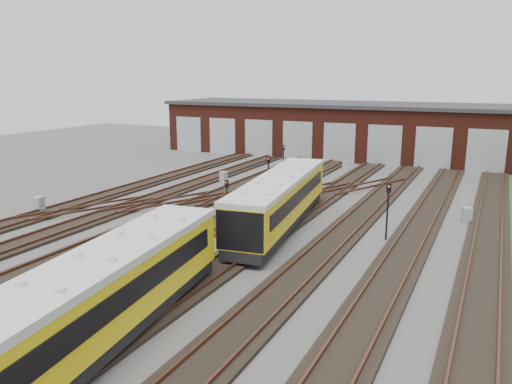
% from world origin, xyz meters
% --- Properties ---
extents(ground, '(120.00, 120.00, 0.00)m').
position_xyz_m(ground, '(0.00, 0.00, 0.00)').
color(ground, '#4B4845').
rests_on(ground, ground).
extents(track_network, '(30.40, 70.00, 0.33)m').
position_xyz_m(track_network, '(-0.17, 0.59, 0.11)').
color(track_network, black).
rests_on(track_network, ground).
extents(maintenance_shed, '(51.00, 12.50, 6.35)m').
position_xyz_m(maintenance_shed, '(-0.01, 39.97, 3.20)').
color(maintenance_shed, '#551F15').
rests_on(maintenance_shed, ground).
extents(metro_train, '(4.60, 46.95, 3.04)m').
position_xyz_m(metro_train, '(2.00, -7.95, 1.89)').
color(metro_train, black).
rests_on(metro_train, ground).
extents(signal_mast_0, '(0.31, 0.29, 3.29)m').
position_xyz_m(signal_mast_0, '(-2.21, 15.49, 2.12)').
color(signal_mast_0, black).
rests_on(signal_mast_0, ground).
extents(signal_mast_1, '(0.25, 0.23, 2.99)m').
position_xyz_m(signal_mast_1, '(-1.36, 7.20, 1.91)').
color(signal_mast_1, black).
rests_on(signal_mast_1, ground).
extents(signal_mast_2, '(0.29, 0.28, 3.25)m').
position_xyz_m(signal_mast_2, '(-3.88, 22.44, 2.07)').
color(signal_mast_2, black).
rests_on(signal_mast_2, ground).
extents(signal_mast_3, '(0.30, 0.28, 3.43)m').
position_xyz_m(signal_mast_3, '(8.56, 8.71, 2.20)').
color(signal_mast_3, black).
rests_on(signal_mast_3, ground).
extents(relay_cabinet_0, '(0.67, 0.56, 1.11)m').
position_xyz_m(relay_cabinet_0, '(-15.00, 4.16, 0.56)').
color(relay_cabinet_0, '#9C9EA1').
rests_on(relay_cabinet_0, ground).
extents(relay_cabinet_1, '(0.69, 0.62, 1.00)m').
position_xyz_m(relay_cabinet_1, '(-8.29, 18.88, 0.50)').
color(relay_cabinet_1, '#9C9EA1').
rests_on(relay_cabinet_1, ground).
extents(relay_cabinet_2, '(0.62, 0.54, 0.96)m').
position_xyz_m(relay_cabinet_2, '(-0.15, 8.87, 0.48)').
color(relay_cabinet_2, '#9C9EA1').
rests_on(relay_cabinet_2, ground).
extents(relay_cabinet_3, '(0.72, 0.65, 1.01)m').
position_xyz_m(relay_cabinet_3, '(0.05, 29.57, 0.51)').
color(relay_cabinet_3, '#9C9EA1').
rests_on(relay_cabinet_3, ground).
extents(relay_cabinet_4, '(0.74, 0.68, 1.01)m').
position_xyz_m(relay_cabinet_4, '(12.59, 14.76, 0.51)').
color(relay_cabinet_4, '#9C9EA1').
rests_on(relay_cabinet_4, ground).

